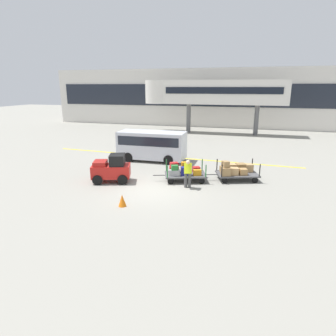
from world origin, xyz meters
The scene contains 10 objects.
ground_plane centered at (0.00, 0.00, 0.00)m, with size 120.00×120.00×0.00m, color gray.
apron_lead_line centered at (-1.23, 7.27, 0.00)m, with size 19.32×0.20×0.01m, color yellow.
terminal_building centered at (0.00, 25.98, 3.74)m, with size 46.23×2.51×7.47m.
jet_bridge centered at (-0.35, 19.99, 4.55)m, with size 15.91×3.00×5.89m.
baggage_tug centered at (-2.59, 0.68, 0.75)m, with size 2.34×1.79×1.58m.
baggage_cart_lead centered at (1.27, 2.03, 0.52)m, with size 3.07×2.07×1.10m.
baggage_cart_middle centered at (4.08, 3.03, 0.55)m, with size 3.07×2.07×1.20m.
baggage_handler centered at (1.75, 0.88, 0.87)m, with size 0.49×0.51×1.56m.
shuttle_van centered at (-2.06, 6.00, 1.23)m, with size 4.83×2.03×2.10m.
safety_cone_near centered at (-0.54, -2.36, 0.28)m, with size 0.36×0.36×0.55m, color orange.
Camera 1 is at (4.88, -13.44, 5.22)m, focal length 31.04 mm.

